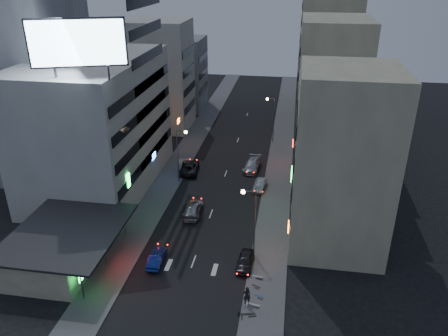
% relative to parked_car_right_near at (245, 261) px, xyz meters
% --- Properties ---
extents(ground, '(180.00, 180.00, 0.00)m').
position_rel_parked_car_right_near_xyz_m(ground, '(-5.60, -4.08, -0.68)').
color(ground, black).
rests_on(ground, ground).
extents(sidewalk_left, '(4.00, 120.00, 0.12)m').
position_rel_parked_car_right_near_xyz_m(sidewalk_left, '(-13.60, 25.92, -0.62)').
color(sidewalk_left, '#4C4C4F').
rests_on(sidewalk_left, ground).
extents(sidewalk_right, '(4.00, 120.00, 0.12)m').
position_rel_parked_car_right_near_xyz_m(sidewalk_right, '(2.40, 25.92, -0.62)').
color(sidewalk_right, '#4C4C4F').
rests_on(sidewalk_right, ground).
extents(food_court, '(11.00, 13.00, 3.88)m').
position_rel_parked_car_right_near_xyz_m(food_court, '(-19.50, -2.08, 1.30)').
color(food_court, beige).
rests_on(food_court, ground).
extents(white_building, '(14.00, 24.00, 18.00)m').
position_rel_parked_car_right_near_xyz_m(white_building, '(-22.60, 15.92, 8.32)').
color(white_building, beige).
rests_on(white_building, ground).
extents(grey_tower, '(10.00, 14.00, 34.00)m').
position_rel_parked_car_right_near_xyz_m(grey_tower, '(-31.60, 18.92, 16.32)').
color(grey_tower, gray).
rests_on(grey_tower, ground).
extents(shophouse_near, '(10.00, 11.00, 20.00)m').
position_rel_parked_car_right_near_xyz_m(shophouse_near, '(9.40, 6.42, 9.32)').
color(shophouse_near, beige).
rests_on(shophouse_near, ground).
extents(shophouse_mid, '(11.00, 12.00, 16.00)m').
position_rel_parked_car_right_near_xyz_m(shophouse_mid, '(9.90, 17.92, 7.32)').
color(shophouse_mid, tan).
rests_on(shophouse_mid, ground).
extents(shophouse_far, '(10.00, 14.00, 22.00)m').
position_rel_parked_car_right_near_xyz_m(shophouse_far, '(9.40, 30.92, 10.32)').
color(shophouse_far, beige).
rests_on(shophouse_far, ground).
extents(far_left_a, '(11.00, 10.00, 20.00)m').
position_rel_parked_car_right_near_xyz_m(far_left_a, '(-21.10, 40.92, 9.32)').
color(far_left_a, beige).
rests_on(far_left_a, ground).
extents(far_left_b, '(12.00, 10.00, 15.00)m').
position_rel_parked_car_right_near_xyz_m(far_left_b, '(-21.60, 53.92, 6.82)').
color(far_left_b, gray).
rests_on(far_left_b, ground).
extents(far_right_a, '(11.00, 12.00, 18.00)m').
position_rel_parked_car_right_near_xyz_m(far_right_a, '(9.90, 45.92, 8.32)').
color(far_right_a, tan).
rests_on(far_right_a, ground).
extents(far_right_b, '(12.00, 12.00, 24.00)m').
position_rel_parked_car_right_near_xyz_m(far_right_b, '(10.40, 59.92, 11.32)').
color(far_right_b, beige).
rests_on(far_right_b, ground).
extents(billboard, '(9.52, 3.75, 6.20)m').
position_rel_parked_car_right_near_xyz_m(billboard, '(-18.59, 5.90, 20.98)').
color(billboard, '#595B60').
rests_on(billboard, white_building).
extents(street_lamp_right_near, '(1.60, 0.44, 8.02)m').
position_rel_parked_car_right_near_xyz_m(street_lamp_right_near, '(0.30, 1.92, 4.68)').
color(street_lamp_right_near, '#595B60').
rests_on(street_lamp_right_near, sidewalk_right).
extents(street_lamp_left, '(1.60, 0.44, 8.02)m').
position_rel_parked_car_right_near_xyz_m(street_lamp_left, '(-11.50, 17.92, 4.68)').
color(street_lamp_left, '#595B60').
rests_on(street_lamp_left, sidewalk_left).
extents(street_lamp_right_far, '(1.60, 0.44, 8.02)m').
position_rel_parked_car_right_near_xyz_m(street_lamp_right_far, '(0.30, 35.92, 4.68)').
color(street_lamp_right_far, '#595B60').
rests_on(street_lamp_right_far, sidewalk_right).
extents(parked_car_right_near, '(1.73, 4.04, 1.36)m').
position_rel_parked_car_right_near_xyz_m(parked_car_right_near, '(0.00, 0.00, 0.00)').
color(parked_car_right_near, '#232226').
rests_on(parked_car_right_near, ground).
extents(parked_car_right_mid, '(1.86, 4.09, 1.30)m').
position_rel_parked_car_right_near_xyz_m(parked_car_right_mid, '(0.00, 17.68, -0.03)').
color(parked_car_right_mid, '#AEB2B7').
rests_on(parked_car_right_mid, ground).
extents(parked_car_left, '(3.18, 5.89, 1.57)m').
position_rel_parked_car_right_near_xyz_m(parked_car_left, '(-11.20, 21.64, 0.10)').
color(parked_car_left, black).
rests_on(parked_car_left, ground).
extents(parked_car_right_far, '(2.69, 5.63, 1.58)m').
position_rel_parked_car_right_near_xyz_m(parked_car_right_far, '(-1.77, 23.96, 0.11)').
color(parked_car_right_far, '#9B9DA2').
rests_on(parked_car_right_far, ground).
extents(road_car_blue, '(1.59, 4.07, 1.32)m').
position_rel_parked_car_right_near_xyz_m(road_car_blue, '(-9.41, -1.00, -0.02)').
color(road_car_blue, navy).
rests_on(road_car_blue, ground).
extents(road_car_silver, '(2.39, 5.34, 1.52)m').
position_rel_parked_car_right_near_xyz_m(road_car_silver, '(-7.86, 9.52, 0.08)').
color(road_car_silver, '#93969A').
rests_on(road_car_silver, ground).
extents(person, '(0.80, 0.65, 1.90)m').
position_rel_parked_car_right_near_xyz_m(person, '(0.81, -5.60, 0.39)').
color(person, black).
rests_on(person, sidewalk_right).
extents(scooter_black_a, '(1.18, 2.16, 1.26)m').
position_rel_parked_car_right_near_xyz_m(scooter_black_a, '(1.73, -6.70, 0.07)').
color(scooter_black_a, black).
rests_on(scooter_black_a, sidewalk_right).
extents(scooter_silver_a, '(0.95, 1.99, 1.16)m').
position_rel_parked_car_right_near_xyz_m(scooter_silver_a, '(2.11, -5.68, 0.02)').
color(scooter_silver_a, '#B9BAC2').
rests_on(scooter_silver_a, sidewalk_right).
extents(scooter_blue, '(1.13, 1.71, 0.99)m').
position_rel_parked_car_right_near_xyz_m(scooter_blue, '(2.40, -4.60, -0.06)').
color(scooter_blue, navy).
rests_on(scooter_blue, sidewalk_right).
extents(scooter_black_b, '(1.15, 1.73, 1.01)m').
position_rel_parked_car_right_near_xyz_m(scooter_black_b, '(1.96, -3.20, -0.06)').
color(scooter_black_b, black).
rests_on(scooter_black_b, sidewalk_right).
extents(scooter_silver_b, '(0.84, 2.06, 1.23)m').
position_rel_parked_car_right_near_xyz_m(scooter_silver_b, '(2.05, -1.55, 0.06)').
color(scooter_silver_b, '#ADB1B5').
rests_on(scooter_silver_b, sidewalk_right).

